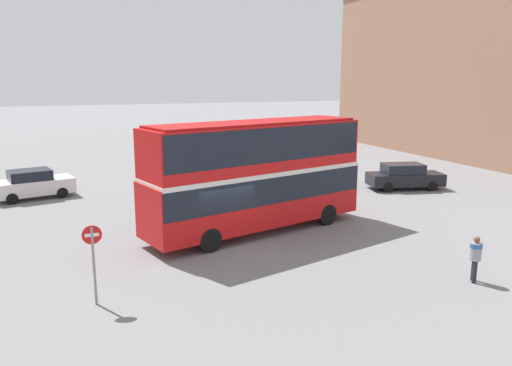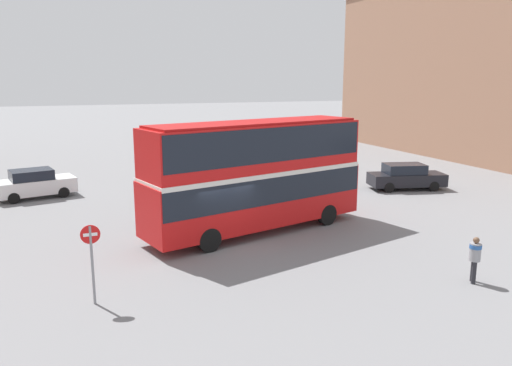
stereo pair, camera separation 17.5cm
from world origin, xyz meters
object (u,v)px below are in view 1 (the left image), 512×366
at_px(pedestrian_foreground, 476,254).
at_px(parked_car_kerb_far, 33,184).
at_px(double_decker_bus, 256,170).
at_px(no_entry_sign, 93,253).
at_px(parked_car_kerb_near, 404,176).

height_order(pedestrian_foreground, parked_car_kerb_far, parked_car_kerb_far).
bearing_deg(double_decker_bus, no_entry_sign, -159.40).
xyz_separation_m(parked_car_kerb_near, parked_car_kerb_far, (-21.31, 5.80, 0.03)).
distance_m(pedestrian_foreground, no_entry_sign, 12.32).
distance_m(double_decker_bus, parked_car_kerb_far, 14.37).
height_order(double_decker_bus, pedestrian_foreground, double_decker_bus).
xyz_separation_m(double_decker_bus, parked_car_kerb_far, (-9.50, 10.60, -1.98)).
bearing_deg(double_decker_bus, pedestrian_foreground, -74.06).
bearing_deg(no_entry_sign, double_decker_bus, 35.24).
bearing_deg(no_entry_sign, pedestrian_foreground, -13.53).
relative_size(pedestrian_foreground, parked_car_kerb_near, 0.33).
relative_size(double_decker_bus, no_entry_sign, 4.25).
relative_size(double_decker_bus, parked_car_kerb_near, 2.18).
bearing_deg(parked_car_kerb_far, double_decker_bus, -60.96).
xyz_separation_m(pedestrian_foreground, parked_car_kerb_near, (7.08, 12.79, -0.18)).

